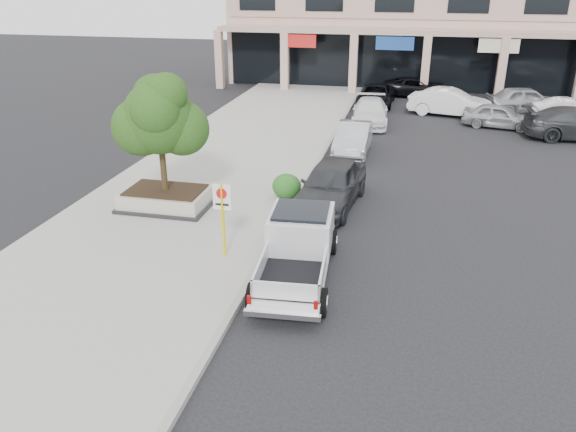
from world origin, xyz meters
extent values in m
plane|color=black|center=(0.00, 0.00, 0.00)|extent=(120.00, 120.00, 0.00)
cube|color=gray|center=(-5.50, 6.00, 0.07)|extent=(8.00, 52.00, 0.15)
cube|color=gray|center=(-1.55, 6.00, 0.07)|extent=(0.20, 52.00, 0.15)
cube|color=tan|center=(8.00, 34.00, 4.50)|extent=(40.00, 10.00, 9.00)
cube|color=tan|center=(8.00, 27.90, 4.30)|extent=(40.00, 2.20, 0.35)
cube|color=tan|center=(-12.00, 27.05, 2.10)|extent=(0.55, 0.55, 4.20)
cube|color=black|center=(8.00, 28.95, 2.00)|extent=(39.20, 0.08, 3.90)
cube|color=black|center=(-6.01, 3.77, 0.21)|extent=(3.20, 2.20, 0.12)
cube|color=#AEA492|center=(-6.01, 3.77, 0.52)|extent=(3.00, 2.00, 0.50)
cube|color=black|center=(-6.01, 3.77, 0.80)|extent=(2.70, 1.70, 0.06)
cylinder|color=#2D2311|center=(-6.01, 3.77, 1.93)|extent=(0.22, 0.22, 2.20)
sphere|color=#15360E|center=(-6.01, 3.77, 3.43)|extent=(2.50, 2.50, 2.50)
sphere|color=#15360E|center=(-5.31, 4.07, 3.03)|extent=(1.90, 1.90, 1.90)
sphere|color=#15360E|center=(-6.31, 4.27, 4.03)|extent=(1.60, 1.60, 1.60)
cylinder|color=#DDC20B|center=(-2.69, 0.52, 1.30)|extent=(0.09, 0.09, 2.30)
cube|color=white|center=(-2.69, 0.52, 2.05)|extent=(0.55, 0.03, 0.78)
cylinder|color=red|center=(-2.69, 0.49, 2.17)|extent=(0.32, 0.02, 0.32)
ellipsoid|color=#154B19|center=(-1.94, 5.61, 0.62)|extent=(1.10, 0.99, 0.93)
imported|color=#2B2D30|center=(-0.25, 5.57, 0.83)|extent=(2.48, 5.06, 1.66)
imported|color=#ADB0B6|center=(-0.24, 12.46, 0.72)|extent=(1.53, 4.37, 1.44)
imported|color=white|center=(0.05, 18.34, 0.70)|extent=(2.29, 4.96, 1.41)
imported|color=black|center=(-0.02, 23.50, 0.66)|extent=(2.34, 4.84, 1.33)
imported|color=#A1A5A9|center=(7.17, 19.13, 0.67)|extent=(4.15, 2.35, 1.33)
imported|color=white|center=(4.59, 21.59, 0.81)|extent=(5.15, 2.71, 1.61)
imported|color=black|center=(2.52, 27.03, 0.67)|extent=(4.97, 2.64, 1.33)
imported|color=#989A9F|center=(9.17, 23.28, 0.82)|extent=(5.14, 3.03, 1.64)
imported|color=silver|center=(11.40, 21.44, 0.68)|extent=(4.20, 1.74, 1.35)
camera|label=1|loc=(2.51, -13.75, 7.96)|focal=35.00mm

